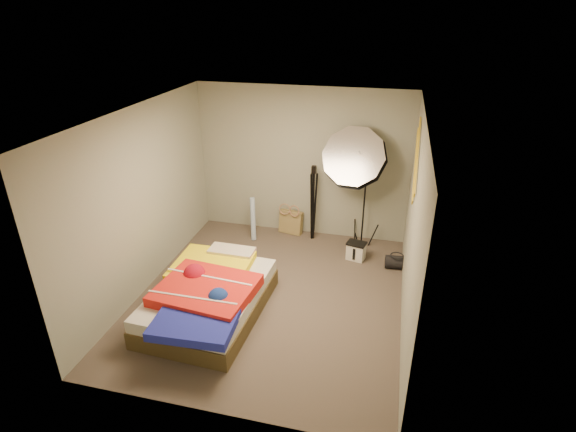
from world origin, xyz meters
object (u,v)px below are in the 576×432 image
(camera_case, at_px, (356,251))
(bed, at_px, (209,296))
(wrapping_roll, at_px, (253,219))
(duffel_bag, at_px, (396,262))
(camera_tripod, at_px, (313,198))
(photo_umbrella, at_px, (355,159))
(tote_bag, at_px, (291,222))

(camera_case, bearing_deg, bed, -119.53)
(wrapping_roll, bearing_deg, duffel_bag, -9.51)
(wrapping_roll, bearing_deg, camera_case, -8.93)
(bed, bearing_deg, camera_tripod, 69.02)
(wrapping_roll, distance_m, photo_umbrella, 1.98)
(camera_case, distance_m, duffel_bag, 0.63)
(tote_bag, relative_size, bed, 0.20)
(duffel_bag, xyz_separation_m, bed, (-2.30, -1.70, 0.17))
(wrapping_roll, bearing_deg, bed, -87.83)
(tote_bag, distance_m, duffel_bag, 1.97)
(duffel_bag, bearing_deg, camera_case, 165.06)
(duffel_bag, distance_m, bed, 2.87)
(camera_case, relative_size, bed, 0.13)
(tote_bag, bearing_deg, bed, -89.47)
(photo_umbrella, xyz_separation_m, camera_tripod, (-0.64, 0.11, -0.76))
(tote_bag, height_order, wrapping_roll, wrapping_roll)
(duffel_bag, height_order, bed, bed)
(tote_bag, bearing_deg, camera_tripod, -5.15)
(camera_case, height_order, photo_umbrella, photo_umbrella)
(wrapping_roll, relative_size, duffel_bag, 2.23)
(wrapping_roll, xyz_separation_m, camera_case, (1.76, -0.28, -0.23))
(tote_bag, distance_m, photo_umbrella, 1.68)
(photo_umbrella, bearing_deg, tote_bag, 167.46)
(photo_umbrella, bearing_deg, duffel_bag, -34.26)
(camera_case, height_order, duffel_bag, camera_case)
(bed, distance_m, camera_tripod, 2.54)
(wrapping_roll, xyz_separation_m, photo_umbrella, (1.62, 0.12, 1.14))
(photo_umbrella, distance_m, camera_tripod, 1.00)
(duffel_bag, xyz_separation_m, photo_umbrella, (-0.77, 0.52, 1.40))
(duffel_bag, height_order, camera_tripod, camera_tripod)
(tote_bag, xyz_separation_m, camera_case, (1.19, -0.63, -0.07))
(camera_case, bearing_deg, tote_bag, 165.31)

